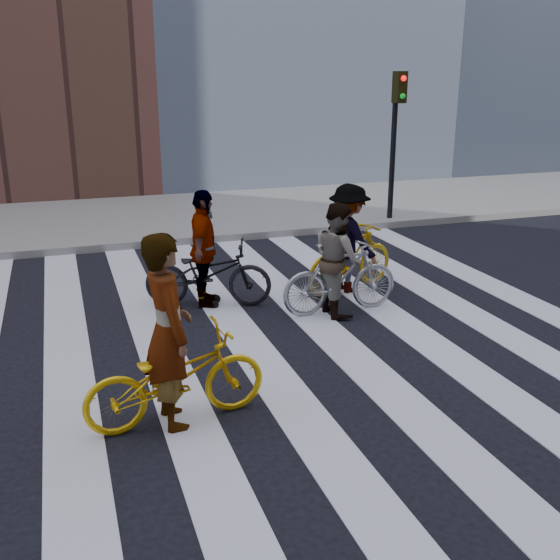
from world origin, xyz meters
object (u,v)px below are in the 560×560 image
bike_yellow_right (351,258)px  bike_yellow_left (176,378)px  rider_right (349,239)px  rider_rear (204,249)px  bike_silver_mid (340,278)px  rider_mid (338,259)px  traffic_signal (396,122)px  bike_dark_rear (208,273)px  rider_left (168,331)px

bike_yellow_right → bike_yellow_left: bearing=113.9°
rider_right → rider_rear: 2.27m
rider_right → rider_rear: (-2.27, 0.05, 0.02)m
bike_yellow_right → rider_rear: 2.35m
bike_silver_mid → rider_mid: size_ratio=1.08×
traffic_signal → bike_dark_rear: traffic_signal is taller
bike_silver_mid → bike_yellow_right: 1.02m
bike_silver_mid → rider_mid: rider_mid is taller
traffic_signal → rider_right: (-2.87, -3.94, -1.43)m
bike_yellow_left → rider_right: 4.58m
rider_mid → rider_rear: rider_rear is taller
bike_silver_mid → rider_left: size_ratio=0.90×
bike_silver_mid → bike_dark_rear: bearing=61.1°
rider_left → bike_silver_mid: bearing=-56.3°
rider_mid → rider_right: (0.56, 0.86, 0.04)m
rider_mid → bike_yellow_right: bearing=-36.3°
rider_mid → rider_right: size_ratio=0.95×
traffic_signal → rider_rear: bearing=-142.9°
bike_silver_mid → bike_yellow_right: bearing=-34.0°
rider_left → rider_right: size_ratio=1.14×
rider_right → traffic_signal: bearing=-55.9°
traffic_signal → rider_right: size_ratio=1.96×
traffic_signal → bike_yellow_left: size_ratio=1.84×
rider_mid → rider_rear: 1.94m
rider_left → rider_rear: (1.06, 3.23, -0.10)m
traffic_signal → rider_left: (-6.20, -7.12, -1.31)m
rider_left → rider_right: (3.33, 3.18, -0.12)m
traffic_signal → rider_rear: traffic_signal is taller
bike_silver_mid → traffic_signal: bearing=-36.1°
traffic_signal → rider_rear: size_ratio=1.92×
bike_yellow_right → rider_left: rider_left is taller
bike_yellow_left → bike_silver_mid: bike_silver_mid is taller
bike_yellow_right → rider_mid: rider_mid is taller
bike_dark_rear → rider_mid: (1.67, -0.91, 0.32)m
rider_right → rider_mid: bearing=127.2°
bike_dark_rear → rider_right: (2.22, -0.05, 0.36)m
traffic_signal → rider_mid: 6.08m
bike_yellow_right → rider_right: 0.32m
bike_silver_mid → rider_right: rider_right is taller
bike_dark_rear → rider_left: 3.45m
traffic_signal → bike_silver_mid: traffic_signal is taller
rider_rear → rider_left: bearing=-178.2°
bike_yellow_right → bike_dark_rear: 2.27m
bike_silver_mid → rider_rear: bearing=61.8°
rider_rear → bike_yellow_left: bearing=-177.4°
bike_silver_mid → rider_mid: bearing=89.1°
traffic_signal → rider_left: bearing=-131.1°
bike_silver_mid → rider_mid: 0.29m
rider_left → bike_dark_rear: bearing=-24.6°
rider_rear → rider_right: bearing=-71.5°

